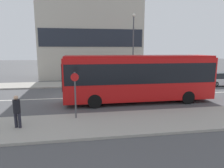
# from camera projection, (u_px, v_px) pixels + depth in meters

# --- Properties ---
(ground_plane) EXTENTS (120.00, 120.00, 0.00)m
(ground_plane) POSITION_uv_depth(u_px,v_px,m) (68.00, 98.00, 16.30)
(ground_plane) COLOR #4F4F51
(sidewalk_near) EXTENTS (44.00, 3.50, 0.13)m
(sidewalk_near) POSITION_uv_depth(u_px,v_px,m) (62.00, 126.00, 10.21)
(sidewalk_near) COLOR #A39E93
(sidewalk_near) RESTS_ON ground_plane
(sidewalk_far) EXTENTS (44.00, 3.50, 0.13)m
(sidewalk_far) POSITION_uv_depth(u_px,v_px,m) (71.00, 84.00, 22.37)
(sidewalk_far) COLOR #A39E93
(sidewalk_far) RESTS_ON ground_plane
(lane_centerline) EXTENTS (41.80, 0.16, 0.01)m
(lane_centerline) POSITION_uv_depth(u_px,v_px,m) (68.00, 98.00, 16.30)
(lane_centerline) COLOR silver
(lane_centerline) RESTS_ON ground_plane
(apartment_block_left_tower) EXTENTS (13.53, 4.64, 19.43)m
(apartment_block_left_tower) POSITION_uv_depth(u_px,v_px,m) (91.00, 5.00, 26.49)
(apartment_block_left_tower) COLOR #B7B2A3
(apartment_block_left_tower) RESTS_ON ground_plane
(city_bus) EXTENTS (10.99, 2.62, 3.49)m
(city_bus) POSITION_uv_depth(u_px,v_px,m) (139.00, 76.00, 14.88)
(city_bus) COLOR red
(city_bus) RESTS_ON ground_plane
(parked_car_0) EXTENTS (4.09, 1.71, 1.32)m
(parked_car_0) POSITION_uv_depth(u_px,v_px,m) (180.00, 81.00, 21.28)
(parked_car_0) COLOR #4C5156
(parked_car_0) RESTS_ON ground_plane
(parked_car_1) EXTENTS (4.12, 1.85, 1.42)m
(parked_car_1) POSITION_uv_depth(u_px,v_px,m) (221.00, 79.00, 21.97)
(parked_car_1) COLOR silver
(parked_car_1) RESTS_ON ground_plane
(pedestrian_near_stop) EXTENTS (0.34, 0.34, 1.62)m
(pedestrian_near_stop) POSITION_uv_depth(u_px,v_px,m) (17.00, 110.00, 9.71)
(pedestrian_near_stop) COLOR #23232D
(pedestrian_near_stop) RESTS_ON sidewalk_near
(bus_stop_sign) EXTENTS (0.44, 0.12, 2.59)m
(bus_stop_sign) POSITION_uv_depth(u_px,v_px,m) (75.00, 92.00, 10.99)
(bus_stop_sign) COLOR #4C4C51
(bus_stop_sign) RESTS_ON sidewalk_near
(street_lamp) EXTENTS (0.36, 0.36, 7.51)m
(street_lamp) POSITION_uv_depth(u_px,v_px,m) (133.00, 42.00, 21.34)
(street_lamp) COLOR #4C4C51
(street_lamp) RESTS_ON sidewalk_far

